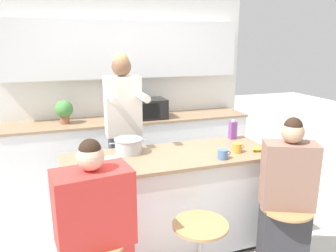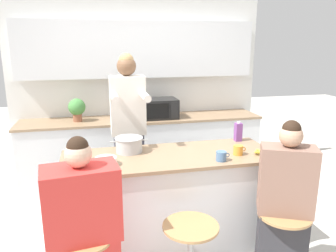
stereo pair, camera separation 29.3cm
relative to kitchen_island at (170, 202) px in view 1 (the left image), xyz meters
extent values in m
plane|color=beige|center=(0.00, 0.00, -0.48)|extent=(16.00, 16.00, 0.00)
cube|color=silver|center=(0.00, 1.91, 0.87)|extent=(3.48, 0.06, 2.70)
cube|color=silver|center=(0.00, 1.80, 1.35)|extent=(3.20, 0.16, 0.75)
cube|color=silver|center=(0.00, 1.58, -0.03)|extent=(3.20, 0.56, 0.89)
cube|color=#937556|center=(0.00, 1.58, 0.43)|extent=(3.23, 0.59, 0.03)
cube|color=black|center=(0.00, 0.00, -0.45)|extent=(1.78, 0.59, 0.06)
cube|color=silver|center=(0.00, 0.00, 0.01)|extent=(1.86, 0.67, 0.85)
cube|color=#937556|center=(0.00, 0.00, 0.45)|extent=(1.90, 0.71, 0.03)
cylinder|color=tan|center=(-0.76, -0.64, 0.14)|extent=(0.41, 0.41, 0.02)
cylinder|color=tan|center=(0.00, -0.66, 0.14)|extent=(0.41, 0.41, 0.02)
cylinder|color=#B7BABC|center=(0.76, -0.67, -0.16)|extent=(0.04, 0.04, 0.59)
cylinder|color=tan|center=(0.76, -0.67, 0.14)|extent=(0.41, 0.41, 0.02)
cube|color=#383842|center=(-0.30, 0.60, 0.02)|extent=(0.30, 0.22, 1.00)
cube|color=silver|center=(-0.30, 0.60, 0.82)|extent=(0.35, 0.22, 0.60)
cylinder|color=silver|center=(-0.44, 0.32, 0.95)|extent=(0.07, 0.33, 0.07)
cylinder|color=silver|center=(-0.16, 0.32, 0.95)|extent=(0.07, 0.33, 0.07)
sphere|color=brown|center=(-0.30, 0.60, 1.21)|extent=(0.19, 0.19, 0.19)
sphere|color=#A37F51|center=(-0.30, 0.60, 1.27)|extent=(0.15, 0.15, 0.15)
cube|color=red|center=(-0.75, -0.64, 0.41)|extent=(0.53, 0.35, 0.51)
sphere|color=#DBB293|center=(-0.75, -0.64, 0.75)|extent=(0.20, 0.20, 0.18)
sphere|color=black|center=(-0.75, -0.64, 0.80)|extent=(0.16, 0.16, 0.14)
cube|color=#333338|center=(0.77, -0.64, -0.16)|extent=(0.44, 0.39, 0.63)
cube|color=#896656|center=(0.77, -0.64, 0.42)|extent=(0.46, 0.37, 0.53)
sphere|color=tan|center=(0.77, -0.64, 0.77)|extent=(0.23, 0.23, 0.17)
sphere|color=black|center=(0.77, -0.64, 0.82)|extent=(0.18, 0.18, 0.14)
cylinder|color=#B7BABC|center=(-0.34, 0.17, 0.53)|extent=(0.24, 0.24, 0.13)
cylinder|color=#B7BABC|center=(-0.34, 0.17, 0.60)|extent=(0.26, 0.26, 0.01)
cylinder|color=#B7BABC|center=(-0.49, 0.17, 0.57)|extent=(0.05, 0.01, 0.01)
cylinder|color=#B7BABC|center=(-0.20, 0.17, 0.57)|extent=(0.05, 0.01, 0.01)
cylinder|color=white|center=(-0.57, -0.13, 0.50)|extent=(0.18, 0.18, 0.07)
cylinder|color=#4C7099|center=(0.39, -0.24, 0.51)|extent=(0.09, 0.09, 0.08)
torus|color=#4C7099|center=(0.45, -0.24, 0.51)|extent=(0.04, 0.01, 0.04)
cylinder|color=orange|center=(0.60, -0.13, 0.51)|extent=(0.09, 0.09, 0.09)
torus|color=orange|center=(0.65, -0.13, 0.51)|extent=(0.04, 0.01, 0.04)
ellipsoid|color=yellow|center=(0.79, -0.18, 0.49)|extent=(0.11, 0.04, 0.05)
ellipsoid|color=yellow|center=(0.76, -0.15, 0.49)|extent=(0.08, 0.10, 0.05)
ellipsoid|color=yellow|center=(0.82, -0.15, 0.49)|extent=(0.09, 0.10, 0.05)
cube|color=#7A428E|center=(0.78, 0.27, 0.56)|extent=(0.07, 0.07, 0.19)
cylinder|color=white|center=(0.78, 0.27, 0.66)|extent=(0.03, 0.03, 0.02)
cube|color=black|center=(0.20, 1.55, 0.58)|extent=(0.52, 0.36, 0.26)
cube|color=black|center=(0.15, 1.37, 0.58)|extent=(0.32, 0.01, 0.20)
cube|color=black|center=(0.39, 1.37, 0.58)|extent=(0.09, 0.01, 0.21)
cylinder|color=#93563D|center=(-0.85, 1.58, 0.50)|extent=(0.11, 0.11, 0.10)
sphere|color=#478942|center=(-0.85, 1.58, 0.64)|extent=(0.22, 0.22, 0.22)
camera|label=1|loc=(-0.92, -2.61, 1.44)|focal=35.00mm
camera|label=2|loc=(-0.64, -2.69, 1.44)|focal=35.00mm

